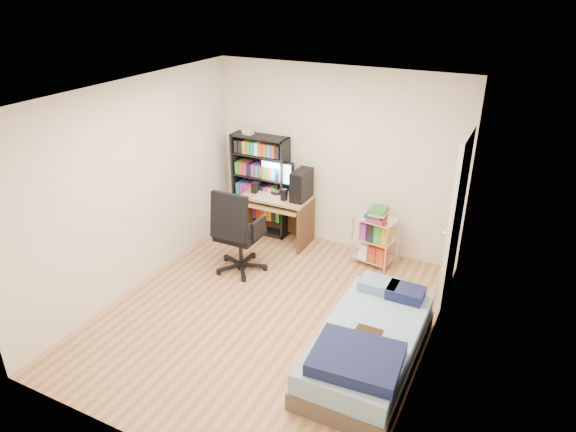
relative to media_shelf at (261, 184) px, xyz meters
The scene contains 7 objects.
room 2.19m from the media_shelf, 59.25° to the right, with size 3.58×4.08×2.58m.
media_shelf is the anchor object (origin of this frame).
computer_desk 0.48m from the media_shelf, 15.32° to the right, with size 0.94×0.55×1.19m.
office_chair 1.24m from the media_shelf, 75.24° to the right, with size 0.69×0.69×1.15m.
wire_cart 1.84m from the media_shelf, ahead, with size 0.56×0.44×0.82m.
bed 3.23m from the media_shelf, 41.81° to the right, with size 0.91×1.82×0.52m.
door 2.87m from the media_shelf, ahead, with size 0.12×0.80×2.00m.
Camera 1 is at (2.36, -4.21, 3.51)m, focal length 32.00 mm.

